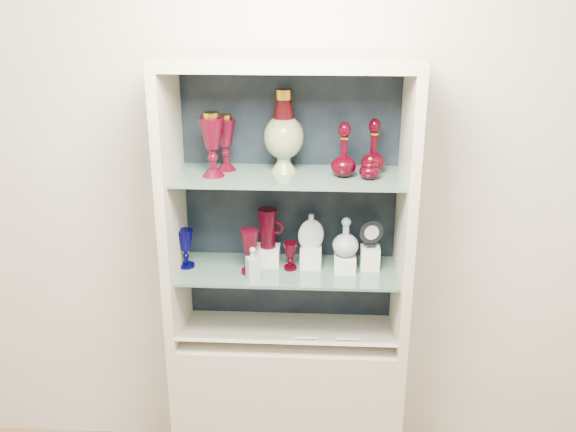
# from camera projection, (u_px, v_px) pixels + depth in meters

# --- Properties ---
(wall_back) EXTENTS (3.50, 0.02, 2.80)m
(wall_back) POSITION_uv_depth(u_px,v_px,m) (291.00, 177.00, 2.81)
(wall_back) COLOR beige
(wall_back) RESTS_ON ground
(cabinet_base) EXTENTS (1.00, 0.40, 0.75)m
(cabinet_base) POSITION_uv_depth(u_px,v_px,m) (288.00, 404.00, 2.96)
(cabinet_base) COLOR beige
(cabinet_base) RESTS_ON ground
(cabinet_back_panel) EXTENTS (0.98, 0.02, 1.15)m
(cabinet_back_panel) POSITION_uv_depth(u_px,v_px,m) (290.00, 196.00, 2.80)
(cabinet_back_panel) COLOR black
(cabinet_back_panel) RESTS_ON cabinet_base
(cabinet_side_left) EXTENTS (0.04, 0.40, 1.15)m
(cabinet_side_left) POSITION_uv_depth(u_px,v_px,m) (172.00, 208.00, 2.65)
(cabinet_side_left) COLOR beige
(cabinet_side_left) RESTS_ON cabinet_base
(cabinet_side_right) EXTENTS (0.04, 0.40, 1.15)m
(cabinet_side_right) POSITION_uv_depth(u_px,v_px,m) (406.00, 212.00, 2.60)
(cabinet_side_right) COLOR beige
(cabinet_side_right) RESTS_ON cabinet_base
(cabinet_top_cap) EXTENTS (1.00, 0.40, 0.04)m
(cabinet_top_cap) POSITION_uv_depth(u_px,v_px,m) (288.00, 62.00, 2.42)
(cabinet_top_cap) COLOR beige
(cabinet_top_cap) RESTS_ON cabinet_side_left
(shelf_lower) EXTENTS (0.92, 0.34, 0.01)m
(shelf_lower) POSITION_uv_depth(u_px,v_px,m) (288.00, 270.00, 2.74)
(shelf_lower) COLOR slate
(shelf_lower) RESTS_ON cabinet_side_left
(shelf_upper) EXTENTS (0.92, 0.34, 0.01)m
(shelf_upper) POSITION_uv_depth(u_px,v_px,m) (288.00, 176.00, 2.60)
(shelf_upper) COLOR slate
(shelf_upper) RESTS_ON cabinet_side_left
(label_ledge) EXTENTS (0.92, 0.17, 0.09)m
(label_ledge) POSITION_uv_depth(u_px,v_px,m) (287.00, 340.00, 2.71)
(label_ledge) COLOR beige
(label_ledge) RESTS_ON cabinet_base
(label_card_0) EXTENTS (0.10, 0.06, 0.03)m
(label_card_0) POSITION_uv_depth(u_px,v_px,m) (307.00, 338.00, 2.70)
(label_card_0) COLOR white
(label_card_0) RESTS_ON label_ledge
(label_card_1) EXTENTS (0.10, 0.06, 0.03)m
(label_card_1) POSITION_uv_depth(u_px,v_px,m) (349.00, 339.00, 2.69)
(label_card_1) COLOR white
(label_card_1) RESTS_ON label_ledge
(pedestal_lamp_left) EXTENTS (0.11, 0.11, 0.26)m
(pedestal_lamp_left) POSITION_uv_depth(u_px,v_px,m) (212.00, 145.00, 2.54)
(pedestal_lamp_left) COLOR #4C0515
(pedestal_lamp_left) RESTS_ON shelf_upper
(pedestal_lamp_right) EXTENTS (0.10, 0.10, 0.23)m
(pedestal_lamp_right) POSITION_uv_depth(u_px,v_px,m) (226.00, 143.00, 2.63)
(pedestal_lamp_right) COLOR #4C0515
(pedestal_lamp_right) RESTS_ON shelf_upper
(enamel_urn) EXTENTS (0.20, 0.20, 0.34)m
(enamel_urn) POSITION_uv_depth(u_px,v_px,m) (284.00, 131.00, 2.59)
(enamel_urn) COLOR #114B19
(enamel_urn) RESTS_ON shelf_upper
(ruby_decanter_a) EXTENTS (0.11, 0.11, 0.25)m
(ruby_decanter_a) POSITION_uv_depth(u_px,v_px,m) (374.00, 143.00, 2.59)
(ruby_decanter_a) COLOR #3B000A
(ruby_decanter_a) RESTS_ON shelf_upper
(ruby_decanter_b) EXTENTS (0.13, 0.13, 0.23)m
(ruby_decanter_b) POSITION_uv_depth(u_px,v_px,m) (344.00, 148.00, 2.53)
(ruby_decanter_b) COLOR #3B000A
(ruby_decanter_b) RESTS_ON shelf_upper
(lidded_bowl) EXTENTS (0.09, 0.09, 0.09)m
(lidded_bowl) POSITION_uv_depth(u_px,v_px,m) (370.00, 168.00, 2.53)
(lidded_bowl) COLOR #3B000A
(lidded_bowl) RESTS_ON shelf_upper
(cobalt_goblet) EXTENTS (0.09, 0.09, 0.17)m
(cobalt_goblet) POSITION_uv_depth(u_px,v_px,m) (186.00, 248.00, 2.74)
(cobalt_goblet) COLOR #03003E
(cobalt_goblet) RESTS_ON shelf_lower
(ruby_goblet_tall) EXTENTS (0.08, 0.08, 0.19)m
(ruby_goblet_tall) POSITION_uv_depth(u_px,v_px,m) (250.00, 252.00, 2.68)
(ruby_goblet_tall) COLOR #4C0515
(ruby_goblet_tall) RESTS_ON shelf_lower
(ruby_goblet_small) EXTENTS (0.08, 0.08, 0.12)m
(ruby_goblet_small) POSITION_uv_depth(u_px,v_px,m) (290.00, 256.00, 2.72)
(ruby_goblet_small) COLOR #3B000A
(ruby_goblet_small) RESTS_ON shelf_lower
(riser_ruby_pitcher) EXTENTS (0.10, 0.10, 0.08)m
(riser_ruby_pitcher) POSITION_uv_depth(u_px,v_px,m) (268.00, 255.00, 2.78)
(riser_ruby_pitcher) COLOR silver
(riser_ruby_pitcher) RESTS_ON shelf_lower
(ruby_pitcher) EXTENTS (0.15, 0.11, 0.17)m
(ruby_pitcher) POSITION_uv_depth(u_px,v_px,m) (268.00, 228.00, 2.73)
(ruby_pitcher) COLOR #4C0515
(ruby_pitcher) RESTS_ON riser_ruby_pitcher
(clear_square_bottle) EXTENTS (0.07, 0.07, 0.15)m
(clear_square_bottle) POSITION_uv_depth(u_px,v_px,m) (253.00, 264.00, 2.62)
(clear_square_bottle) COLOR #94A5AC
(clear_square_bottle) RESTS_ON shelf_lower
(riser_flat_flask) EXTENTS (0.09, 0.09, 0.09)m
(riser_flat_flask) POSITION_uv_depth(u_px,v_px,m) (311.00, 257.00, 2.75)
(riser_flat_flask) COLOR silver
(riser_flat_flask) RESTS_ON shelf_lower
(flat_flask) EXTENTS (0.12, 0.07, 0.16)m
(flat_flask) POSITION_uv_depth(u_px,v_px,m) (311.00, 230.00, 2.71)
(flat_flask) COLOR silver
(flat_flask) RESTS_ON riser_flat_flask
(riser_clear_round_decanter) EXTENTS (0.09, 0.09, 0.07)m
(riser_clear_round_decanter) POSITION_uv_depth(u_px,v_px,m) (345.00, 264.00, 2.71)
(riser_clear_round_decanter) COLOR silver
(riser_clear_round_decanter) RESTS_ON shelf_lower
(clear_round_decanter) EXTENTS (0.14, 0.14, 0.16)m
(clear_round_decanter) POSITION_uv_depth(u_px,v_px,m) (346.00, 238.00, 2.67)
(clear_round_decanter) COLOR #94A5AC
(clear_round_decanter) RESTS_ON riser_clear_round_decanter
(riser_cameo_medallion) EXTENTS (0.08, 0.08, 0.10)m
(riser_cameo_medallion) POSITION_uv_depth(u_px,v_px,m) (370.00, 258.00, 2.73)
(riser_cameo_medallion) COLOR silver
(riser_cameo_medallion) RESTS_ON shelf_lower
(cameo_medallion) EXTENTS (0.11, 0.06, 0.12)m
(cameo_medallion) POSITION_uv_depth(u_px,v_px,m) (371.00, 233.00, 2.69)
(cameo_medallion) COLOR black
(cameo_medallion) RESTS_ON riser_cameo_medallion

